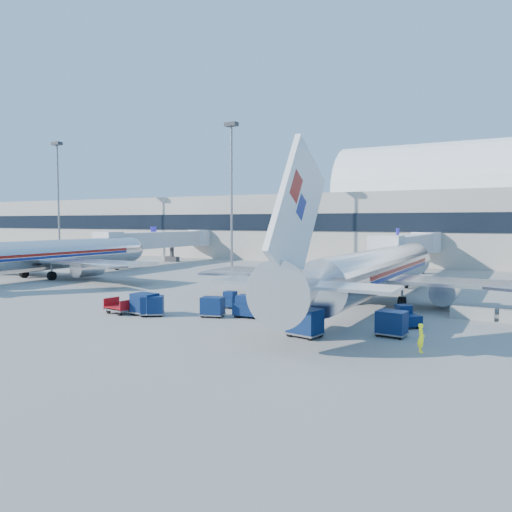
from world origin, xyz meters
The scene contains 19 objects.
ground centered at (0.00, 0.00, 0.00)m, with size 260.00×260.00×0.00m, color gray.
terminal centered at (-13.60, 55.96, 7.52)m, with size 170.00×28.15×21.00m.
airliner_main centered at (10.00, 4.51, 2.93)m, with size 32.00×37.26×12.07m.
airliner_mid centered at (-32.00, 4.51, 2.93)m, with size 32.00×37.26×12.07m.
jetbridge_near centered at (7.60, 30.81, 3.93)m, with size 4.40×27.50×6.25m.
jetbridge_mid centered at (-34.40, 30.81, 3.93)m, with size 4.40×27.50×6.25m.
mast_far_west centered at (-60.00, 30.00, 14.79)m, with size 2.00×1.20×22.60m.
mast_west centered at (-20.00, 30.00, 14.79)m, with size 2.00×1.20×22.60m.
barrier_near centered at (18.00, 2.00, 0.45)m, with size 3.00×0.55×0.90m, color #9E9E96.
tug_lead centered at (3.40, -5.30, 0.76)m, with size 2.63×1.43×1.67m.
tug_right centered at (14.29, -2.68, 0.64)m, with size 2.27×2.30×1.41m.
tug_left centered at (-0.10, -2.12, 0.64)m, with size 1.12×2.17×1.40m.
cart_train_a centered at (0.82, -6.42, 0.80)m, with size 1.98×1.70×1.50m.
cart_train_b centered at (-3.39, -8.34, 0.82)m, with size 2.17×2.06×1.53m.
cart_train_c centered at (-4.15, -8.33, 0.90)m, with size 1.97×1.55×1.68m.
cart_solo_near centered at (9.48, -9.06, 0.95)m, with size 2.28×1.90×1.79m.
cart_solo_far centered at (14.18, -6.32, 0.86)m, with size 1.93×1.53×1.61m.
cart_open_red centered at (-6.27, -8.79, 0.41)m, with size 2.34×1.82×0.57m.
ramp_worker centered at (16.51, -9.29, 0.80)m, with size 0.58×0.38×1.60m, color #E5FF1A.
Camera 1 is at (21.63, -37.30, 7.19)m, focal length 35.00 mm.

